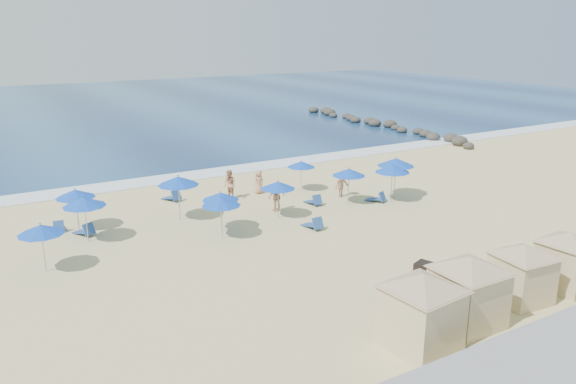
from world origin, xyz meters
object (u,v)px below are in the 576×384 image
object	(u,v)px
cabana_1	(469,282)
umbrella_3	(221,202)
umbrella_1	(41,229)
umbrella_10	(392,169)
umbrella_4	(178,181)
umbrella_5	(220,196)
cabana_0	(422,301)
cabana_3	(568,253)
beachgoer_2	(342,183)
beachgoer_1	(277,197)
cabana_2	(523,266)
umbrella_9	(396,162)
umbrella_0	(84,202)
umbrella_6	(278,185)
trash_bin	(424,271)
umbrella_2	(75,194)
beachgoer_3	(259,182)
beachgoer_0	(230,185)
umbrella_7	(301,164)
umbrella_8	(349,172)
rock_jetty	(380,124)

from	to	relation	value
cabana_1	umbrella_3	world-z (taller)	cabana_1
umbrella_1	umbrella_10	size ratio (longest dim) A/B	0.93
umbrella_4	umbrella_5	bearing A→B (deg)	-66.69
cabana_0	cabana_3	bearing A→B (deg)	2.10
umbrella_10	beachgoer_2	size ratio (longest dim) A/B	1.37
cabana_1	beachgoer_1	distance (m)	14.92
cabana_0	beachgoer_2	bearing A→B (deg)	62.63
umbrella_10	cabana_2	bearing A→B (deg)	-108.91
umbrella_3	beachgoer_2	distance (m)	10.01
cabana_1	umbrella_3	bearing A→B (deg)	107.84
cabana_1	umbrella_9	world-z (taller)	cabana_1
cabana_3	umbrella_0	size ratio (longest dim) A/B	1.76
cabana_3	umbrella_6	xyz separation A→B (m)	(-5.78, 13.73, 0.38)
umbrella_4	trash_bin	bearing A→B (deg)	-63.76
trash_bin	umbrella_2	bearing A→B (deg)	109.40
umbrella_0	umbrella_1	world-z (taller)	umbrella_0
beachgoer_1	umbrella_1	bearing A→B (deg)	10.25
trash_bin	umbrella_6	distance (m)	10.38
umbrella_5	beachgoer_3	world-z (taller)	umbrella_5
trash_bin	umbrella_3	distance (m)	10.49
cabana_0	cabana_1	world-z (taller)	cabana_0
umbrella_6	umbrella_9	distance (m)	8.34
beachgoer_1	beachgoer_2	distance (m)	4.95
cabana_2	beachgoer_0	xyz separation A→B (m)	(-3.98, 18.27, -0.55)
cabana_0	umbrella_1	bearing A→B (deg)	127.35
umbrella_5	umbrella_7	world-z (taller)	umbrella_5
cabana_0	umbrella_4	bearing A→B (deg)	97.97
umbrella_10	cabana_1	bearing A→B (deg)	-120.43
umbrella_4	cabana_3	bearing A→B (deg)	-56.76
trash_bin	umbrella_6	bearing A→B (deg)	77.53
umbrella_8	beachgoer_0	distance (m)	7.46
cabana_2	umbrella_4	xyz separation A→B (m)	(-8.05, 16.09, 0.78)
cabana_3	beachgoer_3	xyz separation A→B (m)	(-4.41, 18.64, -0.76)
umbrella_0	umbrella_6	bearing A→B (deg)	-9.51
beachgoer_0	umbrella_0	bearing A→B (deg)	-84.35
umbrella_1	beachgoer_3	xyz separation A→B (m)	(13.79, 6.01, -1.19)
beachgoer_0	rock_jetty	bearing A→B (deg)	109.72
cabana_0	trash_bin	bearing A→B (deg)	44.47
cabana_1	umbrella_10	distance (m)	14.94
cabana_0	beachgoer_1	world-z (taller)	cabana_0
umbrella_0	umbrella_9	distance (m)	18.48
cabana_1	beachgoer_2	bearing A→B (deg)	70.07
umbrella_10	umbrella_9	bearing A→B (deg)	37.67
umbrella_2	umbrella_10	distance (m)	18.20
umbrella_1	beachgoer_1	xyz separation A→B (m)	(12.98, 2.22, -1.09)
cabana_1	umbrella_4	size ratio (longest dim) A/B	1.77
umbrella_6	umbrella_8	bearing A→B (deg)	0.98
umbrella_6	beachgoer_1	bearing A→B (deg)	63.65
trash_bin	umbrella_5	world-z (taller)	umbrella_5
umbrella_1	umbrella_7	size ratio (longest dim) A/B	1.09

